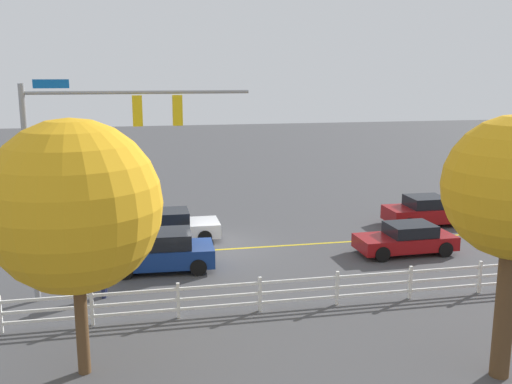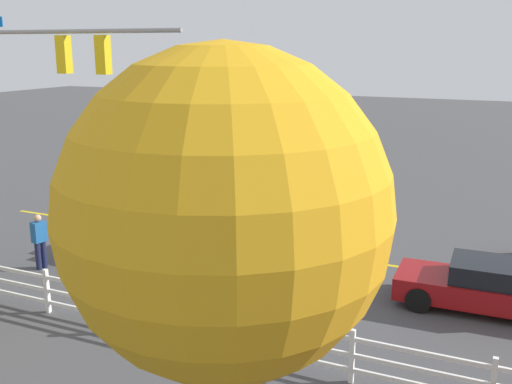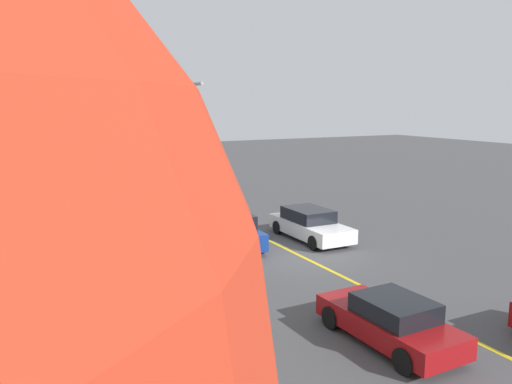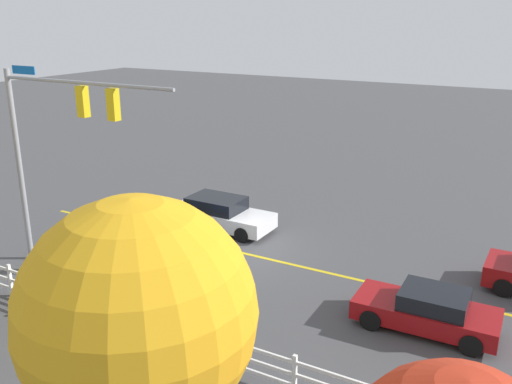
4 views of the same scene
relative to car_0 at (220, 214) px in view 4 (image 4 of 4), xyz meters
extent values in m
plane|color=#444447|center=(-2.10, 1.82, -0.69)|extent=(120.00, 120.00, 0.00)
cube|color=gold|center=(-6.10, 1.82, -0.69)|extent=(28.00, 0.16, 0.01)
cylinder|color=gray|center=(4.63, 6.22, 2.91)|extent=(0.20, 0.20, 7.20)
cylinder|color=gray|center=(1.02, 6.22, 6.21)|extent=(7.23, 0.12, 0.12)
cube|color=#0C59B2|center=(3.73, 6.24, 6.49)|extent=(1.10, 0.03, 0.28)
cube|color=gold|center=(1.10, 6.22, 5.61)|extent=(0.32, 0.28, 1.00)
sphere|color=red|center=(1.10, 6.07, 5.93)|extent=(0.17, 0.17, 0.17)
sphere|color=orange|center=(1.10, 6.07, 5.61)|extent=(0.17, 0.17, 0.17)
sphere|color=#148C19|center=(1.10, 6.07, 5.29)|extent=(0.17, 0.17, 0.17)
cube|color=gold|center=(-0.20, 6.22, 5.61)|extent=(0.32, 0.28, 1.00)
sphere|color=red|center=(-0.20, 6.07, 5.93)|extent=(0.17, 0.17, 0.17)
sphere|color=orange|center=(-0.20, 6.07, 5.61)|extent=(0.17, 0.17, 0.17)
sphere|color=#148C19|center=(-0.20, 6.07, 5.29)|extent=(0.17, 0.17, 0.17)
cube|color=silver|center=(-0.06, 0.00, -0.15)|extent=(4.64, 1.86, 0.63)
cube|color=black|center=(0.17, 0.00, 0.44)|extent=(2.35, 1.66, 0.56)
cylinder|color=black|center=(-1.64, -0.85, -0.37)|extent=(0.64, 0.22, 0.64)
cylinder|color=black|center=(-1.63, 0.87, -0.37)|extent=(0.64, 0.22, 0.64)
cylinder|color=black|center=(1.51, -0.87, -0.37)|extent=(0.64, 0.22, 0.64)
cylinder|color=black|center=(1.52, 0.85, -0.37)|extent=(0.64, 0.22, 0.64)
cube|color=maroon|center=(-9.77, 3.93, -0.18)|extent=(4.19, 1.81, 0.57)
cube|color=black|center=(-9.98, 3.92, 0.35)|extent=(1.94, 1.58, 0.49)
cylinder|color=black|center=(-8.38, 4.75, -0.37)|extent=(0.64, 0.23, 0.64)
cylinder|color=black|center=(-8.34, 3.16, -0.37)|extent=(0.64, 0.23, 0.64)
cylinder|color=black|center=(-11.20, 4.69, -0.37)|extent=(0.64, 0.23, 0.64)
cylinder|color=black|center=(-11.16, 3.10, -0.37)|extent=(0.64, 0.23, 0.64)
cube|color=navy|center=(0.40, 3.92, -0.11)|extent=(4.09, 2.07, 0.72)
cube|color=black|center=(0.20, 3.92, 0.55)|extent=(1.96, 1.78, 0.59)
cylinder|color=black|center=(1.80, 4.73, -0.37)|extent=(0.65, 0.25, 0.64)
cylinder|color=black|center=(1.72, 2.97, -0.37)|extent=(0.65, 0.25, 0.64)
cylinder|color=black|center=(-0.92, 4.86, -0.37)|extent=(0.65, 0.25, 0.64)
cylinder|color=black|center=(-1.00, 3.10, -0.37)|extent=(0.65, 0.25, 0.64)
cylinder|color=black|center=(-11.60, -1.11, -0.37)|extent=(0.64, 0.23, 0.64)
cylinder|color=black|center=(-11.58, 0.62, -0.37)|extent=(0.64, 0.23, 0.64)
cylinder|color=#191E3F|center=(2.44, 6.25, -0.26)|extent=(0.16, 0.16, 0.85)
cylinder|color=#191E3F|center=(2.47, 6.45, -0.26)|extent=(0.16, 0.16, 0.85)
cube|color=#1E5999|center=(2.46, 6.35, 0.47)|extent=(0.33, 0.44, 0.62)
sphere|color=tan|center=(2.46, 6.35, 0.89)|extent=(0.22, 0.22, 0.22)
cube|color=white|center=(-7.70, 8.60, -0.11)|extent=(0.10, 0.10, 1.15)
cube|color=white|center=(-5.10, 8.60, -0.11)|extent=(0.10, 0.10, 1.15)
cube|color=white|center=(-2.50, 8.60, -0.11)|extent=(0.10, 0.10, 1.15)
cube|color=white|center=(0.10, 8.60, -0.11)|extent=(0.10, 0.10, 1.15)
cube|color=white|center=(2.70, 8.60, -0.11)|extent=(0.10, 0.10, 1.15)
cube|color=white|center=(-5.10, 8.60, 0.26)|extent=(26.00, 0.06, 0.09)
cube|color=white|center=(-5.10, 8.60, -0.09)|extent=(26.00, 0.06, 0.09)
cube|color=white|center=(-5.10, 8.60, -0.41)|extent=(26.00, 0.06, 0.09)
sphere|color=gold|center=(-7.59, 13.77, 4.18)|extent=(3.46, 3.46, 3.46)
camera|label=1|loc=(1.17, 25.70, 6.86)|focal=40.72mm
camera|label=2|loc=(-10.27, 18.98, 5.86)|focal=41.47mm
camera|label=3|loc=(-19.55, 12.89, 5.57)|focal=36.34mm
camera|label=4|loc=(-12.48, 19.06, 8.25)|focal=38.84mm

